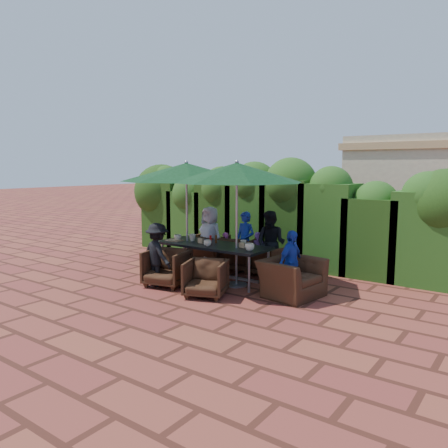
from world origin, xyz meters
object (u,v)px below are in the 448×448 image
Objects in this scene: umbrella_left at (186,172)px; chair_far_left at (208,249)px; dining_table at (213,248)px; chair_near_left at (167,266)px; chair_far_mid at (238,252)px; chair_near_right at (206,277)px; chair_far_right at (270,259)px; chair_end_right at (292,272)px; umbrella_right at (237,173)px.

umbrella_left reaches higher than chair_far_left.
chair_near_left is at bearing -117.11° from dining_table.
dining_table is at bearing 80.93° from chair_far_mid.
chair_near_right is (0.61, -1.01, -0.31)m from dining_table.
umbrella_left is at bearing 45.82° from chair_far_right.
chair_far_right is (0.85, -0.04, -0.05)m from chair_far_mid.
chair_end_right is at bearing -1.32° from umbrella_left.
chair_near_left reaches higher than dining_table.
dining_table is 1.87m from chair_end_right.
umbrella_left reaches higher than chair_far_mid.
chair_far_right is (1.47, 1.01, -1.84)m from umbrella_left.
chair_end_right is (1.86, -0.09, -0.22)m from dining_table.
chair_far_right is at bearing 53.35° from chair_end_right.
chair_far_right is (1.69, 0.02, -0.03)m from chair_far_left.
chair_far_mid reaches higher than chair_near_right.
chair_near_left reaches higher than chair_far_right.
umbrella_right is 2.13m from chair_far_right.
dining_table is 1.68m from umbrella_left.
chair_near_left is 1.07m from chair_near_right.
umbrella_left is at bearing -177.31° from dining_table.
chair_end_right is (1.22, -0.01, -1.76)m from umbrella_right.
chair_near_right is at bearing 95.81° from chair_far_mid.
dining_table is 1.22m from chair_near_right.
chair_near_left is at bearing 65.77° from chair_far_mid.
chair_far_left is 0.95× the size of chair_far_mid.
umbrella_right is 3.48× the size of chair_far_right.
chair_near_left is 2.46m from chair_end_right.
chair_far_right is 1.02× the size of chair_near_right.
chair_end_right is (1.25, 0.92, 0.09)m from chair_near_right.
umbrella_right is 2.60m from chair_far_left.
umbrella_right is 2.14m from chair_end_right.
chair_far_right is 2.00m from chair_near_right.
chair_near_right is 0.70× the size of chair_end_right.
chair_far_left reaches higher than chair_far_right.
chair_far_left is at bearing 102.83° from umbrella_left.
dining_table is 0.93× the size of umbrella_right.
umbrella_left is 1.32m from umbrella_right.
chair_near_left is (-0.40, -1.92, -0.02)m from chair_far_mid.
chair_near_left is at bearing 94.30° from chair_far_left.
umbrella_left is 3.47× the size of chair_near_left.
chair_far_left is 1.07× the size of chair_far_right.
chair_far_mid is (-0.06, 1.01, -0.26)m from dining_table.
dining_table reaches higher than chair_far_right.
umbrella_left is 2.17m from chair_far_mid.
chair_far_mid reaches higher than dining_table.
chair_far_left reaches higher than dining_table.
chair_end_right is at bearing 5.34° from chair_near_left.
chair_far_mid is 1.12× the size of chair_far_right.
chair_near_right is at bearing -19.84° from chair_near_left.
umbrella_right is (1.32, -0.05, -0.00)m from umbrella_left.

